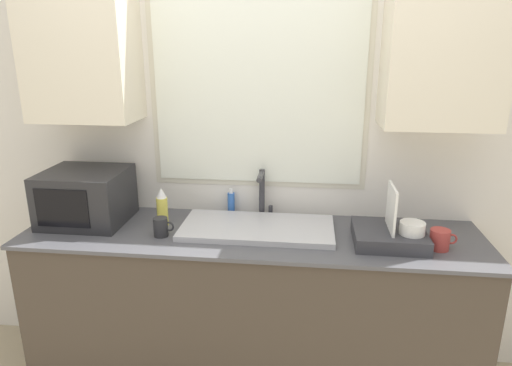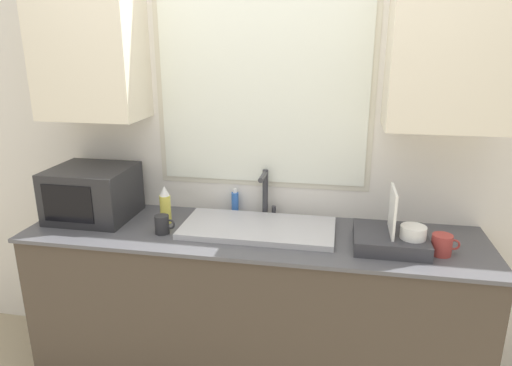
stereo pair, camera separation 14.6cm
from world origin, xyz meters
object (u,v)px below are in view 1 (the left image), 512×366
(faucet, at_px, (262,190))
(mug_near_sink, at_px, (161,227))
(microwave, at_px, (86,196))
(spray_bottle, at_px, (162,207))
(soap_bottle, at_px, (231,202))
(dish_rack, at_px, (391,233))

(faucet, distance_m, mug_near_sink, 0.60)
(faucet, relative_size, microwave, 0.63)
(spray_bottle, relative_size, mug_near_sink, 1.96)
(faucet, distance_m, soap_bottle, 0.21)
(faucet, height_order, mug_near_sink, faucet)
(microwave, xyz_separation_m, soap_bottle, (0.77, 0.21, -0.08))
(faucet, height_order, microwave, microwave)
(soap_bottle, distance_m, mug_near_sink, 0.47)
(faucet, xyz_separation_m, dish_rack, (0.67, -0.28, -0.11))
(dish_rack, height_order, soap_bottle, dish_rack)
(spray_bottle, xyz_separation_m, mug_near_sink, (0.04, -0.14, -0.05))
(microwave, distance_m, mug_near_sink, 0.50)
(dish_rack, xyz_separation_m, mug_near_sink, (-1.15, -0.05, -0.00))
(microwave, relative_size, dish_rack, 1.25)
(faucet, xyz_separation_m, mug_near_sink, (-0.48, -0.33, -0.11))
(soap_bottle, height_order, mug_near_sink, soap_bottle)
(faucet, bearing_deg, microwave, -169.28)
(microwave, xyz_separation_m, mug_near_sink, (0.47, -0.15, -0.09))
(soap_bottle, bearing_deg, faucet, -10.38)
(dish_rack, bearing_deg, microwave, 176.56)
(mug_near_sink, bearing_deg, dish_rack, 2.64)
(dish_rack, bearing_deg, faucet, 157.48)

